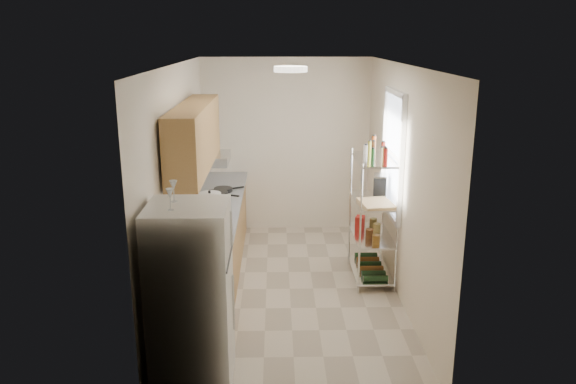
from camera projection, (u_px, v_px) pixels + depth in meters
name	position (u px, v px, depth m)	size (l,w,h in m)	color
room	(290.00, 183.00, 6.30)	(2.52, 4.42, 2.62)	beige
counter_run	(215.00, 240.00, 6.93)	(0.63, 3.51, 0.90)	#AC8149
upper_cabinets	(195.00, 137.00, 6.24)	(0.33, 2.20, 0.72)	#AC8149
range_hood	(209.00, 158.00, 7.12)	(0.50, 0.60, 0.12)	#B7BABC
window	(393.00, 154.00, 6.60)	(0.06, 1.00, 1.46)	white
bakers_rack	(374.00, 192.00, 6.66)	(0.45, 0.90, 1.73)	silver
ceiling_dome	(291.00, 69.00, 5.67)	(0.34, 0.34, 0.06)	white
refrigerator	(191.00, 297.00, 4.68)	(0.65, 0.65, 1.59)	silver
wine_glass_a	(170.00, 199.00, 4.32)	(0.06, 0.06, 0.17)	silver
wine_glass_b	(174.00, 191.00, 4.55)	(0.06, 0.06, 0.18)	silver
rice_cooker	(210.00, 202.00, 6.59)	(0.27, 0.27, 0.22)	white
frying_pan_large	(217.00, 194.00, 7.25)	(0.29, 0.29, 0.05)	black
frying_pan_small	(223.00, 190.00, 7.43)	(0.25, 0.25, 0.05)	black
cutting_board	(376.00, 203.00, 6.48)	(0.36, 0.46, 0.03)	tan
espresso_machine	(380.00, 185.00, 6.80)	(0.15, 0.23, 0.27)	black
storage_bag	(360.00, 222.00, 7.02)	(0.10, 0.14, 0.16)	#AD1C15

